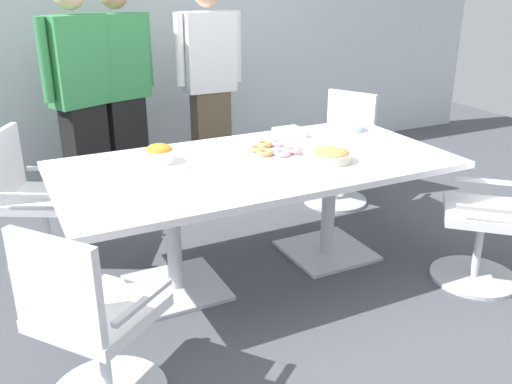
# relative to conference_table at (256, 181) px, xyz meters

# --- Properties ---
(ground_plane) EXTENTS (10.00, 10.00, 0.01)m
(ground_plane) POSITION_rel_conference_table_xyz_m (0.00, 0.00, -0.63)
(ground_plane) COLOR #4C4F56
(back_wall) EXTENTS (8.00, 0.10, 2.80)m
(back_wall) POSITION_rel_conference_table_xyz_m (0.00, 2.40, 0.77)
(back_wall) COLOR silver
(back_wall) RESTS_ON ground
(conference_table) EXTENTS (2.40, 1.20, 0.75)m
(conference_table) POSITION_rel_conference_table_xyz_m (0.00, 0.00, 0.00)
(conference_table) COLOR white
(conference_table) RESTS_ON ground
(office_chair_0) EXTENTS (0.76, 0.76, 0.91)m
(office_chair_0) POSITION_rel_conference_table_xyz_m (1.24, -0.76, -0.22)
(office_chair_0) COLOR silver
(office_chair_0) RESTS_ON ground
(office_chair_1) EXTENTS (0.73, 0.73, 0.91)m
(office_chair_1) POSITION_rel_conference_table_xyz_m (1.18, 0.79, -0.22)
(office_chair_1) COLOR silver
(office_chair_1) RESTS_ON ground
(office_chair_2) EXTENTS (0.73, 0.73, 0.91)m
(office_chair_2) POSITION_rel_conference_table_xyz_m (-1.24, 0.75, -0.22)
(office_chair_2) COLOR silver
(office_chair_2) RESTS_ON ground
(office_chair_3) EXTENTS (0.76, 0.76, 0.91)m
(office_chair_3) POSITION_rel_conference_table_xyz_m (-1.18, -0.80, -0.22)
(office_chair_3) COLOR silver
(office_chair_3) RESTS_ON ground
(person_standing_0) EXTENTS (0.59, 0.38, 1.80)m
(person_standing_0) POSITION_rel_conference_table_xyz_m (-0.75, 1.58, 0.32)
(person_standing_0) COLOR black
(person_standing_0) RESTS_ON ground
(person_standing_1) EXTENTS (0.61, 0.34, 1.79)m
(person_standing_1) POSITION_rel_conference_table_xyz_m (-0.39, 1.74, 0.31)
(person_standing_1) COLOR black
(person_standing_1) RESTS_ON ground
(person_standing_2) EXTENTS (0.61, 0.23, 1.79)m
(person_standing_2) POSITION_rel_conference_table_xyz_m (0.38, 1.70, 0.31)
(person_standing_2) COLOR brown
(person_standing_2) RESTS_ON ground
(snack_bowl_chips_orange) EXTENTS (0.18, 0.18, 0.12)m
(snack_bowl_chips_orange) POSITION_rel_conference_table_xyz_m (-0.53, 0.24, 0.18)
(snack_bowl_chips_orange) COLOR white
(snack_bowl_chips_orange) RESTS_ON conference_table
(snack_bowl_cookies) EXTENTS (0.26, 0.26, 0.08)m
(snack_bowl_cookies) POSITION_rel_conference_table_xyz_m (0.41, -0.20, 0.16)
(snack_bowl_cookies) COLOR beige
(snack_bowl_cookies) RESTS_ON conference_table
(donut_platter) EXTENTS (0.34, 0.34, 0.04)m
(donut_platter) POSITION_rel_conference_table_xyz_m (0.20, 0.11, 0.15)
(donut_platter) COLOR white
(donut_platter) RESTS_ON conference_table
(plate_stack) EXTENTS (0.24, 0.24, 0.05)m
(plate_stack) POSITION_rel_conference_table_xyz_m (0.93, 0.36, 0.15)
(plate_stack) COLOR white
(plate_stack) RESTS_ON conference_table
(napkin_pile) EXTENTS (0.18, 0.18, 0.06)m
(napkin_pile) POSITION_rel_conference_table_xyz_m (0.46, 0.40, 0.15)
(napkin_pile) COLOR white
(napkin_pile) RESTS_ON conference_table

